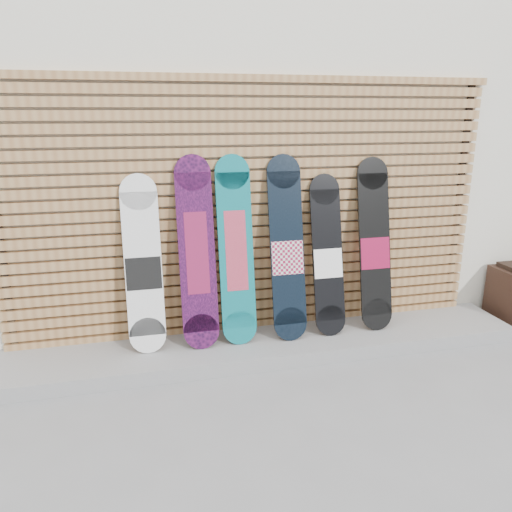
{
  "coord_description": "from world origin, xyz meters",
  "views": [
    {
      "loc": [
        -1.12,
        -3.13,
        2.01
      ],
      "look_at": [
        -0.18,
        0.75,
        0.85
      ],
      "focal_mm": 35.0,
      "sensor_mm": 36.0,
      "label": 1
    }
  ],
  "objects_px": {
    "snowboard_4": "(327,256)",
    "snowboard_1": "(197,253)",
    "snowboard_0": "(143,266)",
    "snowboard_3": "(287,250)",
    "snowboard_5": "(375,246)",
    "snowboard_2": "(236,251)"
  },
  "relations": [
    {
      "from": "snowboard_3",
      "to": "snowboard_5",
      "type": "relative_size",
      "value": 1.03
    },
    {
      "from": "snowboard_3",
      "to": "snowboard_4",
      "type": "xyz_separation_m",
      "value": [
        0.37,
        0.01,
        -0.09
      ]
    },
    {
      "from": "snowboard_1",
      "to": "snowboard_2",
      "type": "distance_m",
      "value": 0.33
    },
    {
      "from": "snowboard_5",
      "to": "snowboard_0",
      "type": "bearing_deg",
      "value": 179.44
    },
    {
      "from": "snowboard_2",
      "to": "snowboard_3",
      "type": "distance_m",
      "value": 0.44
    },
    {
      "from": "snowboard_2",
      "to": "snowboard_3",
      "type": "bearing_deg",
      "value": -2.5
    },
    {
      "from": "snowboard_1",
      "to": "snowboard_5",
      "type": "xyz_separation_m",
      "value": [
        1.58,
        -0.01,
        -0.04
      ]
    },
    {
      "from": "snowboard_2",
      "to": "snowboard_4",
      "type": "relative_size",
      "value": 1.13
    },
    {
      "from": "snowboard_0",
      "to": "snowboard_3",
      "type": "bearing_deg",
      "value": -1.36
    },
    {
      "from": "snowboard_2",
      "to": "snowboard_5",
      "type": "distance_m",
      "value": 1.25
    },
    {
      "from": "snowboard_2",
      "to": "snowboard_0",
      "type": "bearing_deg",
      "value": 179.29
    },
    {
      "from": "snowboard_1",
      "to": "snowboard_3",
      "type": "xyz_separation_m",
      "value": [
        0.76,
        -0.01,
        -0.02
      ]
    },
    {
      "from": "snowboard_0",
      "to": "snowboard_4",
      "type": "bearing_deg",
      "value": -0.85
    },
    {
      "from": "snowboard_4",
      "to": "snowboard_1",
      "type": "bearing_deg",
      "value": 179.55
    },
    {
      "from": "snowboard_5",
      "to": "snowboard_4",
      "type": "bearing_deg",
      "value": -179.53
    },
    {
      "from": "snowboard_3",
      "to": "snowboard_5",
      "type": "bearing_deg",
      "value": 0.62
    },
    {
      "from": "snowboard_0",
      "to": "snowboard_1",
      "type": "height_order",
      "value": "snowboard_1"
    },
    {
      "from": "snowboard_1",
      "to": "snowboard_2",
      "type": "xyz_separation_m",
      "value": [
        0.33,
        0.01,
        -0.0
      ]
    },
    {
      "from": "snowboard_2",
      "to": "snowboard_5",
      "type": "height_order",
      "value": "snowboard_2"
    },
    {
      "from": "snowboard_1",
      "to": "snowboard_2",
      "type": "bearing_deg",
      "value": 0.89
    },
    {
      "from": "snowboard_1",
      "to": "snowboard_4",
      "type": "distance_m",
      "value": 1.14
    },
    {
      "from": "snowboard_3",
      "to": "snowboard_2",
      "type": "bearing_deg",
      "value": 177.5
    }
  ]
}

